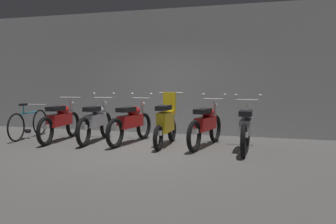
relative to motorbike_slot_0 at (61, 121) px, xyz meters
name	(u,v)px	position (x,y,z in m)	size (l,w,h in m)	color
ground_plane	(135,151)	(2.17, -0.68, -0.49)	(80.00, 80.00, 0.00)	#565451
back_wall	(171,72)	(2.17, 2.01, 1.19)	(16.00, 0.30, 3.37)	#9EA0A3
motorbike_slot_0	(61,121)	(0.00, 0.00, 0.00)	(0.56, 1.95, 1.03)	black
motorbike_slot_1	(96,121)	(0.87, 0.14, 0.00)	(0.59, 1.95, 1.15)	black
motorbike_slot_2	(131,122)	(1.74, 0.18, 0.00)	(0.59, 1.94, 1.15)	black
motorbike_slot_3	(166,122)	(2.60, 0.11, 0.03)	(0.56, 1.68, 1.18)	black
motorbike_slot_4	(206,124)	(3.47, 0.22, 0.00)	(0.61, 1.93, 1.15)	black
motorbike_slot_5	(246,127)	(4.33, 0.01, 0.00)	(0.59, 1.95, 1.15)	black
bicycle	(29,124)	(-1.00, 0.12, -0.13)	(0.50, 1.72, 0.89)	black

